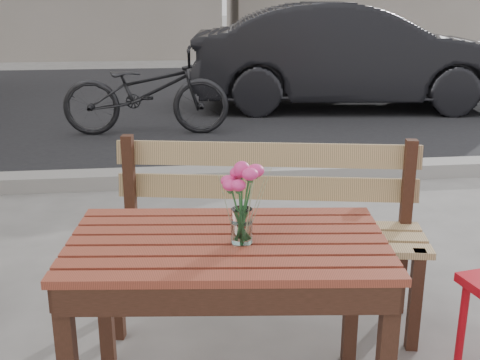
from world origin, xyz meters
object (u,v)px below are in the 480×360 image
at_px(main_table, 228,269).
at_px(parked_car, 351,56).
at_px(main_vase, 242,193).
at_px(bicycle, 146,91).

relative_size(main_table, parked_car, 0.28).
xyz_separation_m(main_table, main_vase, (0.05, -0.03, 0.30)).
xyz_separation_m(main_vase, parked_car, (2.23, 6.05, -0.17)).
height_order(main_vase, parked_car, parked_car).
distance_m(main_vase, parked_car, 6.45).
height_order(main_table, parked_car, parked_car).
distance_m(main_table, bicycle, 4.75).
xyz_separation_m(parked_car, bicycle, (-2.70, -1.29, -0.22)).
height_order(main_table, bicycle, bicycle).
xyz_separation_m(main_table, parked_car, (2.27, 6.02, 0.12)).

